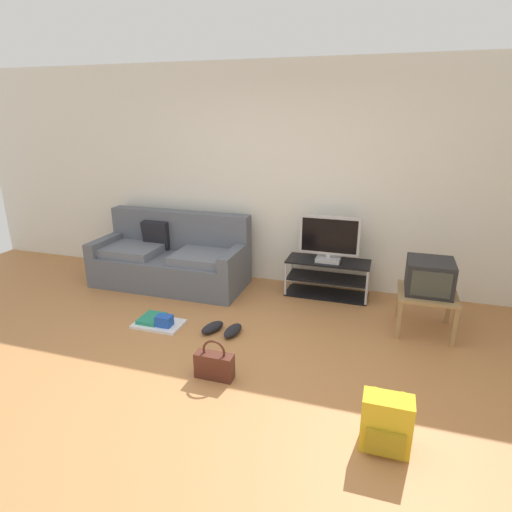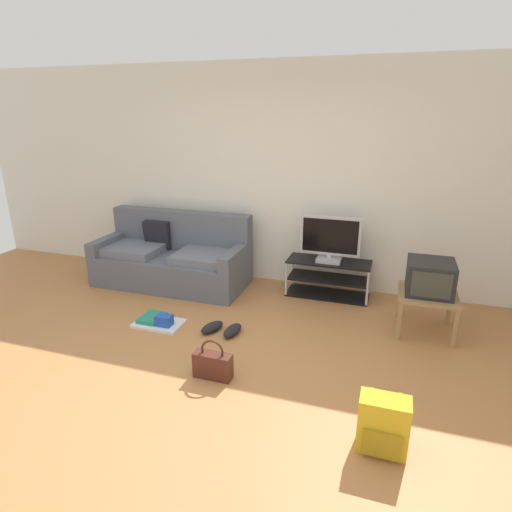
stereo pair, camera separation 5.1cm
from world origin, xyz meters
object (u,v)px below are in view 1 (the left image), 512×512
(floor_tray, at_px, (158,322))
(flat_tv, at_px, (329,239))
(backpack, at_px, (386,424))
(handbag, at_px, (214,365))
(side_table, at_px, (427,298))
(crt_tv, at_px, (430,276))
(sneakers_pair, at_px, (223,329))
(tv_stand, at_px, (327,278))
(couch, at_px, (172,259))

(floor_tray, bearing_deg, flat_tv, 39.77)
(backpack, xyz_separation_m, handbag, (-1.38, 0.39, -0.07))
(side_table, height_order, crt_tv, crt_tv)
(handbag, bearing_deg, floor_tray, 143.60)
(flat_tv, height_order, floor_tray, flat_tv)
(side_table, bearing_deg, sneakers_pair, -160.79)
(tv_stand, distance_m, backpack, 2.51)
(handbag, bearing_deg, couch, 126.76)
(flat_tv, bearing_deg, floor_tray, -140.23)
(floor_tray, bearing_deg, sneakers_pair, 3.85)
(flat_tv, bearing_deg, tv_stand, 90.00)
(backpack, bearing_deg, crt_tv, 107.84)
(couch, relative_size, tv_stand, 1.96)
(tv_stand, bearing_deg, backpack, -72.80)
(tv_stand, height_order, side_table, tv_stand)
(handbag, bearing_deg, flat_tv, 72.18)
(crt_tv, bearing_deg, sneakers_pair, -160.36)
(tv_stand, distance_m, handbag, 2.10)
(handbag, bearing_deg, crt_tv, 39.66)
(tv_stand, relative_size, floor_tray, 1.95)
(flat_tv, height_order, handbag, flat_tv)
(sneakers_pair, bearing_deg, floor_tray, -176.15)
(tv_stand, distance_m, crt_tv, 1.27)
(crt_tv, height_order, sneakers_pair, crt_tv)
(backpack, bearing_deg, floor_tray, -176.87)
(couch, bearing_deg, crt_tv, -7.10)
(floor_tray, bearing_deg, side_table, 15.28)
(handbag, bearing_deg, tv_stand, 72.37)
(flat_tv, height_order, side_table, flat_tv)
(backpack, distance_m, sneakers_pair, 1.96)
(flat_tv, relative_size, crt_tv, 1.56)
(sneakers_pair, bearing_deg, handbag, -73.26)
(couch, height_order, tv_stand, couch)
(side_table, xyz_separation_m, floor_tray, (-2.63, -0.72, -0.32))
(couch, xyz_separation_m, handbag, (1.34, -1.79, -0.20))
(flat_tv, bearing_deg, crt_tv, -27.68)
(backpack, bearing_deg, side_table, 107.75)
(couch, bearing_deg, tv_stand, 5.92)
(crt_tv, distance_m, handbag, 2.26)
(couch, height_order, sneakers_pair, couch)
(crt_tv, height_order, handbag, crt_tv)
(tv_stand, xyz_separation_m, handbag, (-0.64, -2.00, -0.10))
(tv_stand, xyz_separation_m, sneakers_pair, (-0.85, -1.27, -0.18))
(handbag, height_order, floor_tray, handbag)
(crt_tv, relative_size, handbag, 1.27)
(tv_stand, xyz_separation_m, flat_tv, (0.00, -0.02, 0.49))
(crt_tv, bearing_deg, side_table, -90.00)
(sneakers_pair, height_order, floor_tray, floor_tray)
(flat_tv, xyz_separation_m, crt_tv, (1.07, -0.56, -0.13))
(tv_stand, distance_m, flat_tv, 0.49)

